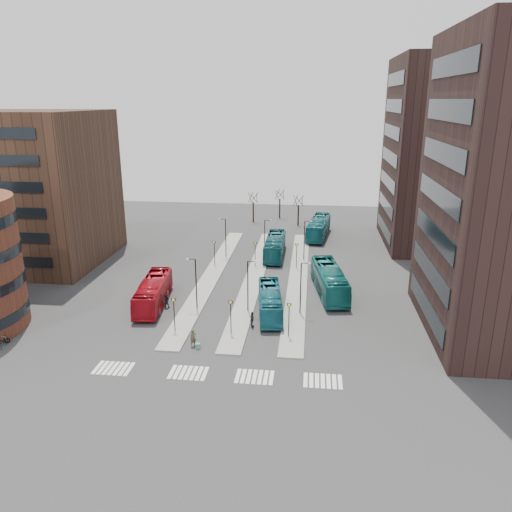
# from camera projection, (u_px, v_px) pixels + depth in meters

# --- Properties ---
(ground) EXTENTS (160.00, 160.00, 0.00)m
(ground) POSITION_uv_depth(u_px,v_px,m) (189.00, 399.00, 40.89)
(ground) COLOR #2A2A2D
(ground) RESTS_ON ground
(island_left) EXTENTS (2.50, 45.00, 0.15)m
(island_left) POSITION_uv_depth(u_px,v_px,m) (212.00, 274.00, 69.73)
(island_left) COLOR gray
(island_left) RESTS_ON ground
(island_mid) EXTENTS (2.50, 45.00, 0.15)m
(island_mid) POSITION_uv_depth(u_px,v_px,m) (255.00, 276.00, 69.09)
(island_mid) COLOR gray
(island_mid) RESTS_ON ground
(island_right) EXTENTS (2.50, 45.00, 0.15)m
(island_right) POSITION_uv_depth(u_px,v_px,m) (298.00, 278.00, 68.44)
(island_right) COLOR gray
(island_right) RESTS_ON ground
(suitcase) EXTENTS (0.56, 0.49, 0.58)m
(suitcase) POSITION_uv_depth(u_px,v_px,m) (198.00, 346.00, 49.02)
(suitcase) COLOR #1A478F
(suitcase) RESTS_ON ground
(red_bus) EXTENTS (3.86, 11.64, 3.18)m
(red_bus) POSITION_uv_depth(u_px,v_px,m) (153.00, 292.00, 59.18)
(red_bus) COLOR #A60C18
(red_bus) RESTS_ON ground
(teal_bus_a) EXTENTS (3.71, 10.66, 2.91)m
(teal_bus_a) POSITION_uv_depth(u_px,v_px,m) (270.00, 301.00, 56.82)
(teal_bus_a) COLOR #155E6D
(teal_bus_a) RESTS_ON ground
(teal_bus_b) EXTENTS (2.73, 11.58, 3.22)m
(teal_bus_b) POSITION_uv_depth(u_px,v_px,m) (275.00, 246.00, 77.59)
(teal_bus_b) COLOR #12555C
(teal_bus_b) RESTS_ON ground
(teal_bus_c) EXTENTS (4.77, 12.70, 3.46)m
(teal_bus_c) POSITION_uv_depth(u_px,v_px,m) (329.00, 280.00, 62.66)
(teal_bus_c) COLOR #135F5E
(teal_bus_c) RESTS_ON ground
(teal_bus_d) EXTENTS (4.55, 12.60, 3.43)m
(teal_bus_d) POSITION_uv_depth(u_px,v_px,m) (319.00, 228.00, 88.47)
(teal_bus_d) COLOR #145F66
(teal_bus_d) RESTS_ON ground
(traveller) EXTENTS (0.80, 0.76, 1.84)m
(traveller) POSITION_uv_depth(u_px,v_px,m) (193.00, 338.00, 49.34)
(traveller) COLOR #49442B
(traveller) RESTS_ON ground
(commuter_a) EXTENTS (0.95, 0.82, 1.69)m
(commuter_a) POSITION_uv_depth(u_px,v_px,m) (166.00, 301.00, 58.54)
(commuter_a) COLOR black
(commuter_a) RESTS_ON ground
(commuter_b) EXTENTS (0.66, 1.09, 1.73)m
(commuter_b) POSITION_uv_depth(u_px,v_px,m) (252.00, 320.00, 53.56)
(commuter_b) COLOR black
(commuter_b) RESTS_ON ground
(commuter_c) EXTENTS (1.05, 1.32, 1.79)m
(commuter_c) POSITION_uv_depth(u_px,v_px,m) (263.00, 319.00, 53.72)
(commuter_c) COLOR black
(commuter_c) RESTS_ON ground
(bicycle_mid) EXTENTS (1.65, 0.77, 0.96)m
(bicycle_mid) POSITION_uv_depth(u_px,v_px,m) (2.00, 339.00, 50.03)
(bicycle_mid) COLOR gray
(bicycle_mid) RESTS_ON ground
(crosswalk_stripes) EXTENTS (22.35, 2.40, 0.01)m
(crosswalk_stripes) POSITION_uv_depth(u_px,v_px,m) (218.00, 374.00, 44.49)
(crosswalk_stripes) COLOR silver
(crosswalk_stripes) RESTS_ON ground
(office_block) EXTENTS (25.00, 20.12, 22.00)m
(office_block) POSITION_uv_depth(u_px,v_px,m) (15.00, 188.00, 73.45)
(office_block) COLOR #422B1F
(office_block) RESTS_ON ground
(tower_far) EXTENTS (20.12, 20.00, 30.00)m
(tower_far) POSITION_uv_depth(u_px,v_px,m) (453.00, 154.00, 80.34)
(tower_far) COLOR black
(tower_far) RESTS_ON ground
(sign_poles) EXTENTS (12.45, 22.12, 3.65)m
(sign_poles) POSITION_uv_depth(u_px,v_px,m) (245.00, 277.00, 61.80)
(sign_poles) COLOR black
(sign_poles) RESTS_ON ground
(lamp_posts) EXTENTS (14.04, 20.24, 6.12)m
(lamp_posts) POSITION_uv_depth(u_px,v_px,m) (258.00, 256.00, 66.07)
(lamp_posts) COLOR black
(lamp_posts) RESTS_ON ground
(bare_trees) EXTENTS (10.97, 8.14, 5.90)m
(bare_trees) POSITION_uv_depth(u_px,v_px,m) (277.00, 208.00, 99.18)
(bare_trees) COLOR black
(bare_trees) RESTS_ON ground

